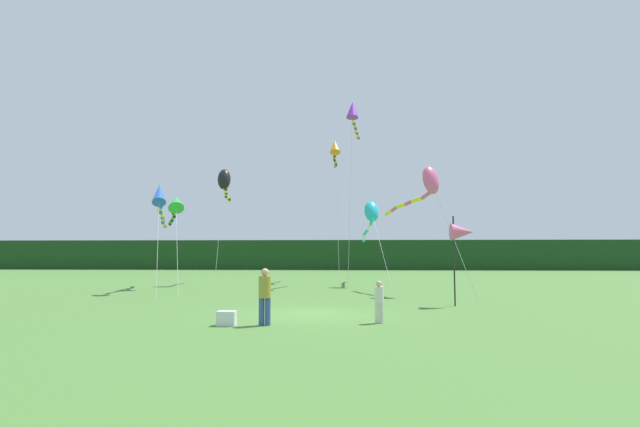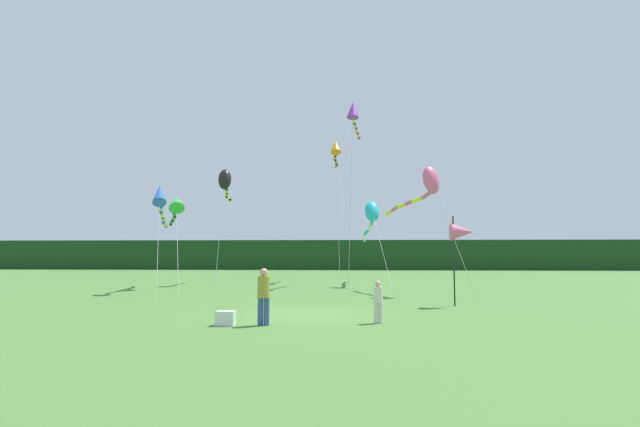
{
  "view_description": "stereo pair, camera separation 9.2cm",
  "coord_description": "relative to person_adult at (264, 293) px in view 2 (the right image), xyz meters",
  "views": [
    {
      "loc": [
        1.26,
        -16.67,
        2.11
      ],
      "look_at": [
        0.0,
        6.0,
        4.0
      ],
      "focal_mm": 26.75,
      "sensor_mm": 36.0,
      "label": 1
    },
    {
      "loc": [
        1.35,
        -16.67,
        2.11
      ],
      "look_at": [
        0.0,
        6.0,
        4.0
      ],
      "focal_mm": 26.75,
      "sensor_mm": 36.0,
      "label": 2
    }
  ],
  "objects": [
    {
      "name": "banner_flag_pole",
      "position": [
        7.06,
        5.45,
        1.99
      ],
      "size": [
        0.9,
        0.7,
        3.6
      ],
      "color": "black",
      "rests_on": "ground"
    },
    {
      "name": "kite_black",
      "position": [
        -5.88,
        17.69,
        6.06
      ],
      "size": [
        1.0,
        6.48,
        7.91
      ],
      "color": "#B2B2B2",
      "rests_on": "ground"
    },
    {
      "name": "kite_purple",
      "position": [
        2.86,
        16.45,
        10.28
      ],
      "size": [
        1.05,
        5.08,
        11.98
      ],
      "color": "#B2B2B2",
      "rests_on": "ground"
    },
    {
      "name": "kite_green",
      "position": [
        -7.95,
        14.19,
        4.14
      ],
      "size": [
        3.43,
        7.51,
        5.9
      ],
      "color": "#B2B2B2",
      "rests_on": "ground"
    },
    {
      "name": "person_child",
      "position": [
        3.38,
        0.62,
        -0.22
      ],
      "size": [
        0.28,
        0.28,
        1.27
      ],
      "color": "silver",
      "rests_on": "ground"
    },
    {
      "name": "kite_orange",
      "position": [
        1.58,
        21.04,
        8.94
      ],
      "size": [
        0.9,
        7.38,
        10.65
      ],
      "color": "#B2B2B2",
      "rests_on": "ground"
    },
    {
      "name": "kite_cyan",
      "position": [
        3.98,
        16.98,
        3.63
      ],
      "size": [
        1.43,
        10.29,
        5.61
      ],
      "color": "#B2B2B2",
      "rests_on": "ground"
    },
    {
      "name": "ground_plane",
      "position": [
        1.14,
        2.65,
        -0.93
      ],
      "size": [
        120.0,
        120.0,
        0.0
      ],
      "primitive_type": "plane",
      "color": "#477533"
    },
    {
      "name": "cooler_box",
      "position": [
        -1.1,
        -0.11,
        -0.72
      ],
      "size": [
        0.54,
        0.38,
        0.42
      ],
      "primitive_type": "cube",
      "color": "silver",
      "rests_on": "ground"
    },
    {
      "name": "kite_blue",
      "position": [
        -7.81,
        11.39,
        4.16
      ],
      "size": [
        2.94,
        8.19,
        6.08
      ],
      "color": "#B2B2B2",
      "rests_on": "ground"
    },
    {
      "name": "distant_treeline",
      "position": [
        1.14,
        47.65,
        0.94
      ],
      "size": [
        108.0,
        3.97,
        3.74
      ],
      "primitive_type": "cube",
      "color": "#193D19",
      "rests_on": "ground"
    },
    {
      "name": "person_adult",
      "position": [
        0.0,
        0.0,
        0.0
      ],
      "size": [
        0.37,
        0.37,
        1.66
      ],
      "color": "#334C8C",
      "rests_on": "ground"
    },
    {
      "name": "kite_rainbow",
      "position": [
        6.55,
        10.65,
        4.71
      ],
      "size": [
        3.61,
        6.39,
        6.65
      ],
      "color": "#B2B2B2",
      "rests_on": "ground"
    }
  ]
}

